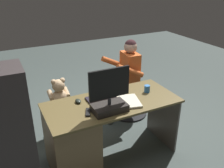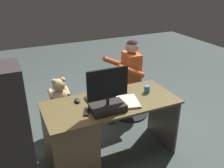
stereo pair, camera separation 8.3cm
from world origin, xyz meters
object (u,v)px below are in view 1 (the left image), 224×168
at_px(person, 125,73).
at_px(monitor, 109,99).
at_px(desk, 80,137).
at_px(cup, 147,89).
at_px(tv_remote, 88,112).
at_px(visitor_chair, 129,98).
at_px(teddy_bear, 59,93).
at_px(computer_mouse, 78,101).
at_px(office_chair_teddy, 62,118).
at_px(keyboard, 104,97).

bearing_deg(person, monitor, 52.83).
xyz_separation_m(desk, cup, (-0.88, -0.03, 0.39)).
bearing_deg(tv_remote, person, -113.80).
height_order(desk, visitor_chair, desk).
height_order(tv_remote, teddy_bear, teddy_bear).
bearing_deg(cup, computer_mouse, -8.32).
bearing_deg(visitor_chair, desk, 35.67).
xyz_separation_m(office_chair_teddy, teddy_bear, (-0.00, -0.01, 0.36)).
height_order(cup, office_chair_teddy, cup).
relative_size(computer_mouse, person, 0.08).
distance_m(cup, visitor_chair, 0.92).
bearing_deg(teddy_bear, computer_mouse, 99.12).
height_order(desk, tv_remote, tv_remote).
relative_size(tv_remote, visitor_chair, 0.26).
xyz_separation_m(teddy_bear, visitor_chair, (-1.10, -0.10, -0.38)).
xyz_separation_m(cup, teddy_bear, (0.90, -0.63, -0.14)).
bearing_deg(keyboard, monitor, 75.55).
xyz_separation_m(keyboard, teddy_bear, (0.39, -0.53, -0.11)).
distance_m(desk, keyboard, 0.52).
height_order(desk, teddy_bear, teddy_bear).
height_order(tv_remote, visitor_chair, tv_remote).
bearing_deg(cup, visitor_chair, -105.05).
height_order(desk, office_chair_teddy, desk).
relative_size(monitor, office_chair_teddy, 0.91).
distance_m(computer_mouse, visitor_chair, 1.29).
distance_m(visitor_chair, person, 0.45).
bearing_deg(desk, keyboard, -159.47).
height_order(monitor, keyboard, monitor).
bearing_deg(monitor, cup, -161.98).
height_order(monitor, tv_remote, monitor).
xyz_separation_m(desk, visitor_chair, (-1.07, -0.77, -0.13)).
xyz_separation_m(computer_mouse, person, (-0.93, -0.61, -0.06)).
bearing_deg(monitor, office_chair_teddy, -69.02).
xyz_separation_m(cup, visitor_chair, (-0.20, -0.74, -0.52)).
distance_m(desk, computer_mouse, 0.40).
relative_size(desk, visitor_chair, 2.61).
bearing_deg(computer_mouse, tv_remote, 93.47).
height_order(desk, person, person).
bearing_deg(computer_mouse, person, -146.79).
bearing_deg(computer_mouse, cup, 171.68).
bearing_deg(office_chair_teddy, desk, 92.50).
xyz_separation_m(cup, person, (-0.11, -0.73, -0.08)).
relative_size(monitor, teddy_bear, 1.25).
bearing_deg(keyboard, teddy_bear, -54.04).
bearing_deg(person, tv_remote, 43.33).
distance_m(computer_mouse, teddy_bear, 0.53).
relative_size(desk, cup, 17.52).
bearing_deg(teddy_bear, keyboard, 125.96).
relative_size(teddy_bear, visitor_chair, 0.65).
xyz_separation_m(keyboard, visitor_chair, (-0.71, -0.64, -0.49)).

